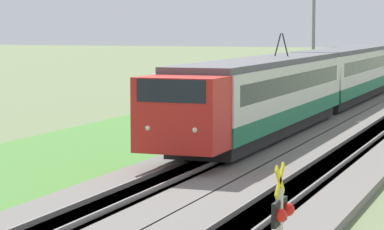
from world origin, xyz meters
name	(u,v)px	position (x,y,z in m)	size (l,w,h in m)	color
ballast_main	(358,99)	(50.00, 0.00, 0.15)	(240.00, 4.40, 0.30)	slate
track_main	(358,99)	(50.00, 0.00, 0.16)	(240.00, 1.57, 0.45)	#4C4238
grass_verge	(269,98)	(50.00, 6.39, 0.06)	(240.00, 8.15, 0.12)	#4C8438
passenger_train	(314,80)	(35.86, 0.00, 2.26)	(42.28, 3.01, 4.85)	red
catenary_mast_mid	(314,38)	(49.39, 2.99, 4.31)	(0.22, 2.56, 8.33)	slate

